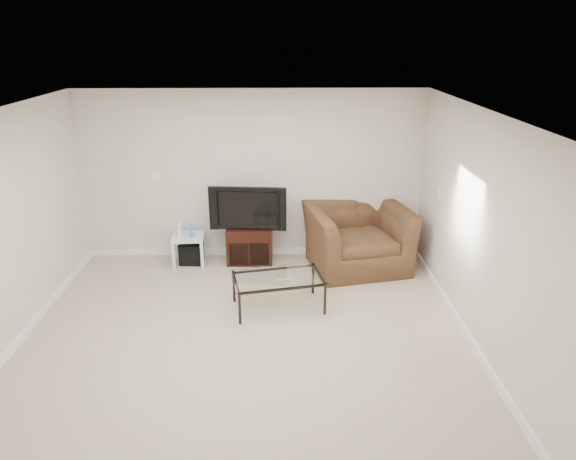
{
  "coord_description": "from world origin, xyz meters",
  "views": [
    {
      "loc": [
        0.38,
        -4.8,
        3.23
      ],
      "look_at": [
        0.5,
        1.2,
        0.9
      ],
      "focal_mm": 32.0,
      "sensor_mm": 36.0,
      "label": 1
    }
  ],
  "objects_px": {
    "recliner": "(358,227)",
    "coffee_table": "(278,292)",
    "tv_stand": "(250,244)",
    "subwoofer": "(192,253)",
    "side_table": "(189,249)",
    "television": "(249,206)"
  },
  "relations": [
    {
      "from": "side_table",
      "to": "coffee_table",
      "type": "bearing_deg",
      "value": -46.07
    },
    {
      "from": "side_table",
      "to": "coffee_table",
      "type": "height_order",
      "value": "coffee_table"
    },
    {
      "from": "tv_stand",
      "to": "side_table",
      "type": "height_order",
      "value": "tv_stand"
    },
    {
      "from": "tv_stand",
      "to": "recliner",
      "type": "distance_m",
      "value": 1.61
    },
    {
      "from": "side_table",
      "to": "recliner",
      "type": "height_order",
      "value": "recliner"
    },
    {
      "from": "television",
      "to": "side_table",
      "type": "bearing_deg",
      "value": -173.48
    },
    {
      "from": "side_table",
      "to": "recliner",
      "type": "xyz_separation_m",
      "value": [
        2.46,
        -0.15,
        0.39
      ]
    },
    {
      "from": "tv_stand",
      "to": "subwoofer",
      "type": "xyz_separation_m",
      "value": [
        -0.87,
        -0.03,
        -0.12
      ]
    },
    {
      "from": "recliner",
      "to": "television",
      "type": "bearing_deg",
      "value": 161.65
    },
    {
      "from": "side_table",
      "to": "television",
      "type": "bearing_deg",
      "value": 1.67
    },
    {
      "from": "tv_stand",
      "to": "side_table",
      "type": "relative_size",
      "value": 1.47
    },
    {
      "from": "television",
      "to": "coffee_table",
      "type": "relative_size",
      "value": 0.93
    },
    {
      "from": "tv_stand",
      "to": "side_table",
      "type": "bearing_deg",
      "value": -175.35
    },
    {
      "from": "tv_stand",
      "to": "television",
      "type": "relative_size",
      "value": 0.65
    },
    {
      "from": "television",
      "to": "subwoofer",
      "type": "distance_m",
      "value": 1.13
    },
    {
      "from": "tv_stand",
      "to": "television",
      "type": "distance_m",
      "value": 0.6
    },
    {
      "from": "recliner",
      "to": "coffee_table",
      "type": "relative_size",
      "value": 1.24
    },
    {
      "from": "coffee_table",
      "to": "subwoofer",
      "type": "bearing_deg",
      "value": 132.95
    },
    {
      "from": "tv_stand",
      "to": "subwoofer",
      "type": "relative_size",
      "value": 2.09
    },
    {
      "from": "tv_stand",
      "to": "coffee_table",
      "type": "distance_m",
      "value": 1.48
    },
    {
      "from": "subwoofer",
      "to": "coffee_table",
      "type": "relative_size",
      "value": 0.29
    },
    {
      "from": "television",
      "to": "recliner",
      "type": "bearing_deg",
      "value": -1.61
    }
  ]
}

